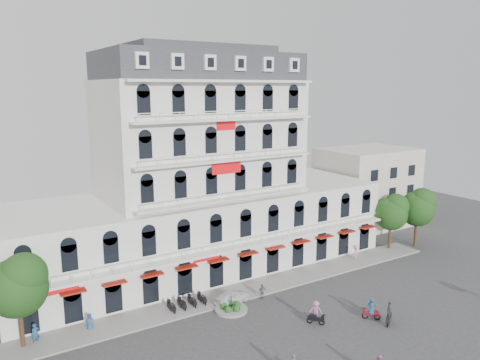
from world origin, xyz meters
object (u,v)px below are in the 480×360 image
Objects in this scene: parked_car at (232,297)px; rider_east at (372,309)px; rider_northeast at (389,312)px; rider_center at (316,312)px.

rider_east is (9.30, -9.71, 0.40)m from parked_car.
parked_car is 13.45m from rider_east.
rider_northeast reaches higher than parked_car.
rider_east is at bearing -145.82° from parked_car.
rider_center is (4.28, -7.69, 0.55)m from parked_car.
parked_car is 15.00m from rider_northeast.
rider_east is 0.93× the size of rider_northeast.
parked_car is 1.69× the size of rider_northeast.
rider_northeast is at bearing 17.95° from rider_center.
rider_northeast is at bearing -147.97° from parked_car.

